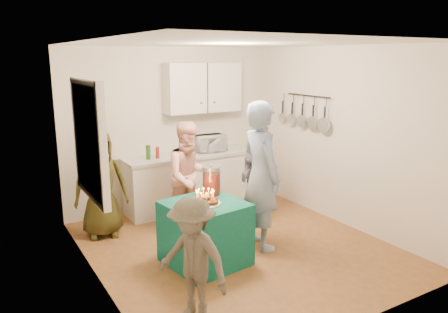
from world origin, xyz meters
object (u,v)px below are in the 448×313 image
party_table (205,233)px  woman_back_center (190,177)px  man_birthday (261,176)px  woman_back_left (101,184)px  counter (192,182)px  child_near_left (193,259)px  punch_jar (211,181)px  microwave (210,143)px  woman_back_right (258,172)px

party_table → woman_back_center: (0.33, 1.05, 0.40)m
party_table → man_birthday: man_birthday is taller
woman_back_left → woman_back_center: (1.15, -0.42, 0.04)m
counter → woman_back_left: bearing=-165.7°
party_table → child_near_left: (-0.65, -0.95, 0.22)m
punch_jar → woman_back_center: woman_back_center is taller
microwave → woman_back_left: 2.00m
counter → woman_back_right: size_ratio=1.44×
counter → woman_back_center: 1.00m
punch_jar → woman_back_left: 1.62m
man_birthday → woman_back_center: man_birthday is taller
woman_back_center → woman_back_left: bearing=163.9°
woman_back_center → man_birthday: bearing=-58.6°
party_table → punch_jar: (0.23, 0.25, 0.55)m
woman_back_left → child_near_left: size_ratio=1.23×
counter → punch_jar: punch_jar is taller
woman_back_right → child_near_left: woman_back_right is taller
man_birthday → child_near_left: man_birthday is taller
microwave → child_near_left: child_near_left is taller
counter → punch_jar: size_ratio=6.47×
counter → woman_back_center: (-0.45, -0.83, 0.35)m
counter → child_near_left: size_ratio=1.82×
party_table → woman_back_left: size_ratio=0.57×
man_birthday → punch_jar: bearing=76.5°
party_table → woman_back_right: (1.34, 0.81, 0.38)m
man_birthday → woman_back_center: 1.13m
microwave → man_birthday: bearing=-95.2°
party_table → woman_back_left: (-0.82, 1.47, 0.36)m
woman_back_right → microwave: bearing=73.4°
counter → child_near_left: 3.17m
party_table → woman_back_center: size_ratio=0.54×
party_table → woman_back_left: 1.72m
microwave → party_table: size_ratio=0.57×
woman_back_center → woman_back_right: bearing=-9.4°
woman_back_left → counter: bearing=25.6°
counter → woman_back_right: woman_back_right is taller
counter → party_table: (-0.78, -1.88, -0.05)m
counter → party_table: size_ratio=2.59×
punch_jar → man_birthday: size_ratio=0.18×
party_table → punch_jar: size_ratio=2.50×
man_birthday → child_near_left: 1.84m
party_table → woman_back_right: bearing=31.2°
counter → child_near_left: (-1.43, -2.83, 0.17)m
man_birthday → counter: bearing=6.2°
punch_jar → woman_back_center: (0.10, 0.80, -0.15)m
woman_back_left → woman_back_center: bearing=-8.7°
woman_back_center → microwave: bearing=50.5°
woman_back_center → child_near_left: size_ratio=1.30×
microwave → child_near_left: bearing=-118.8°
man_birthday → child_near_left: bearing=128.0°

